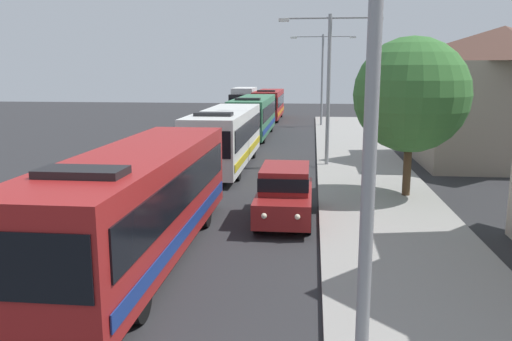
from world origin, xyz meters
name	(u,v)px	position (x,y,z in m)	size (l,w,h in m)	color
bus_lead	(140,200)	(-1.30, 11.08, 1.69)	(2.58, 11.50, 3.21)	maroon
bus_second_in_line	(226,136)	(-1.30, 25.12, 1.69)	(2.58, 11.21, 3.21)	silver
bus_middle	(254,115)	(-1.30, 38.26, 1.69)	(2.58, 12.07, 3.21)	#33724C
bus_fourth_in_line	(269,104)	(-1.30, 52.66, 1.69)	(2.58, 10.89, 3.21)	maroon
white_suv	(285,191)	(2.40, 15.30, 1.03)	(1.86, 4.56, 1.90)	maroon
box_truck_oncoming	(244,101)	(-4.60, 57.25, 1.70)	(2.35, 7.27, 3.15)	black
streetlamp_near	(373,68)	(4.10, 5.11, 5.17)	(6.22, 0.28, 8.14)	gray
streetlamp_mid	(329,74)	(4.10, 25.75, 4.94)	(5.32, 0.28, 7.83)	gray
streetlamp_far	(322,70)	(4.10, 46.39, 5.16)	(5.85, 0.28, 8.17)	gray
roadside_tree	(411,95)	(7.14, 18.99, 4.19)	(4.54, 4.54, 6.31)	#4C3823
house_distant_gabled	(499,95)	(13.42, 27.76, 3.81)	(8.71, 8.31, 7.48)	gray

